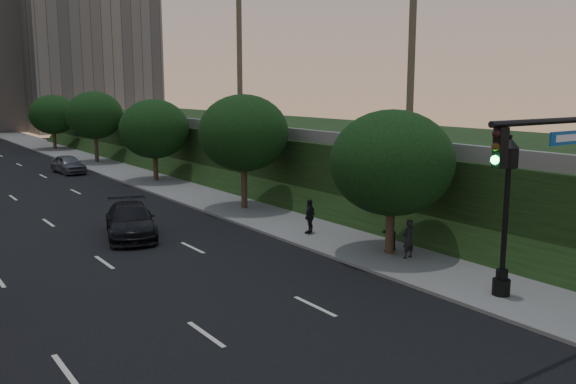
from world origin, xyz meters
TOP-DOWN VIEW (x-y plane):
  - road_surface at (0.00, 30.00)m, footprint 16.00×140.00m
  - sidewalk_right at (10.25, 30.00)m, footprint 4.50×140.00m
  - embankment at (22.00, 28.00)m, footprint 18.00×90.00m
  - parapet_wall at (13.50, 28.00)m, footprint 0.35×90.00m
  - office_block_right at (24.00, 96.00)m, footprint 20.00×22.00m
  - tree_right_a at (10.30, 8.00)m, footprint 5.20×5.20m
  - tree_right_b at (10.30, 20.00)m, footprint 5.20×5.20m
  - tree_right_c at (10.30, 33.00)m, footprint 5.20×5.20m
  - tree_right_d at (10.30, 47.00)m, footprint 5.20×5.20m
  - tree_right_e at (10.30, 62.00)m, footprint 5.20×5.20m
  - street_lamp at (9.66, 1.98)m, footprint 0.64×0.64m
  - sedan_near_right at (2.52, 17.63)m, footprint 3.69×5.85m
  - sedan_far_right at (6.21, 41.65)m, footprint 2.14×4.63m
  - pedestrian_a at (10.37, 7.00)m, footprint 0.62×0.43m
  - pedestrian_b at (10.47, 8.28)m, footprint 0.94×0.80m
  - pedestrian_c at (9.65, 12.78)m, footprint 1.06×0.84m

SIDE VIEW (x-z plane):
  - road_surface at x=0.00m, z-range 0.00..0.02m
  - sidewalk_right at x=10.25m, z-range 0.00..0.15m
  - sedan_far_right at x=6.21m, z-range 0.00..1.54m
  - sedan_near_right at x=2.52m, z-range 0.00..1.58m
  - pedestrian_a at x=10.37m, z-range 0.15..1.78m
  - pedestrian_c at x=9.65m, z-range 0.15..1.83m
  - pedestrian_b at x=10.47m, z-range 0.15..1.85m
  - embankment at x=22.00m, z-range 0.00..4.00m
  - street_lamp at x=9.66m, z-range -0.18..5.44m
  - tree_right_a at x=10.30m, z-range 0.90..7.14m
  - tree_right_c at x=10.30m, z-range 0.90..7.14m
  - tree_right_e at x=10.30m, z-range 0.90..7.14m
  - parapet_wall at x=13.50m, z-range 4.00..4.70m
  - tree_right_b at x=10.30m, z-range 1.15..7.88m
  - tree_right_d at x=10.30m, z-range 1.15..7.88m
  - office_block_right at x=24.00m, z-range 0.00..36.00m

